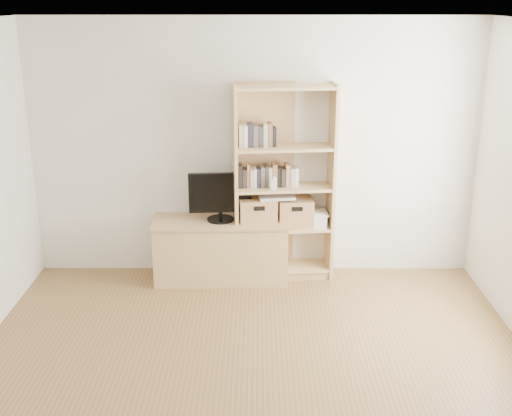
{
  "coord_description": "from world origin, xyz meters",
  "views": [
    {
      "loc": [
        0.04,
        -3.8,
        2.78
      ],
      "look_at": [
        0.02,
        1.9,
        0.88
      ],
      "focal_mm": 45.0,
      "sensor_mm": 36.0,
      "label": 1
    }
  ],
  "objects_px": {
    "baby_monitor": "(274,184)",
    "basket_left": "(257,212)",
    "basket_right": "(295,212)",
    "tv_stand": "(221,251)",
    "television": "(220,197)",
    "bookshelf": "(284,184)",
    "laptop": "(276,196)"
  },
  "relations": [
    {
      "from": "baby_monitor",
      "to": "laptop",
      "type": "distance_m",
      "value": 0.19
    },
    {
      "from": "basket_left",
      "to": "basket_right",
      "type": "distance_m",
      "value": 0.39
    },
    {
      "from": "basket_left",
      "to": "basket_right",
      "type": "height_order",
      "value": "basket_left"
    },
    {
      "from": "bookshelf",
      "to": "television",
      "type": "height_order",
      "value": "bookshelf"
    },
    {
      "from": "baby_monitor",
      "to": "basket_right",
      "type": "height_order",
      "value": "baby_monitor"
    },
    {
      "from": "laptop",
      "to": "television",
      "type": "bearing_deg",
      "value": 177.53
    },
    {
      "from": "baby_monitor",
      "to": "tv_stand",
      "type": "bearing_deg",
      "value": 177.57
    },
    {
      "from": "basket_left",
      "to": "bookshelf",
      "type": "bearing_deg",
      "value": -1.43
    },
    {
      "from": "baby_monitor",
      "to": "basket_left",
      "type": "xyz_separation_m",
      "value": [
        -0.16,
        0.09,
        -0.32
      ]
    },
    {
      "from": "television",
      "to": "basket_left",
      "type": "xyz_separation_m",
      "value": [
        0.37,
        0.04,
        -0.18
      ]
    },
    {
      "from": "tv_stand",
      "to": "baby_monitor",
      "type": "bearing_deg",
      "value": -6.68
    },
    {
      "from": "television",
      "to": "baby_monitor",
      "type": "height_order",
      "value": "television"
    },
    {
      "from": "baby_monitor",
      "to": "basket_left",
      "type": "bearing_deg",
      "value": 154.37
    },
    {
      "from": "television",
      "to": "basket_left",
      "type": "distance_m",
      "value": 0.41
    },
    {
      "from": "television",
      "to": "basket_left",
      "type": "bearing_deg",
      "value": 1.34
    },
    {
      "from": "laptop",
      "to": "baby_monitor",
      "type": "bearing_deg",
      "value": -111.91
    },
    {
      "from": "tv_stand",
      "to": "basket_right",
      "type": "xyz_separation_m",
      "value": [
        0.75,
        0.08,
        0.39
      ]
    },
    {
      "from": "baby_monitor",
      "to": "basket_left",
      "type": "height_order",
      "value": "baby_monitor"
    },
    {
      "from": "tv_stand",
      "to": "basket_right",
      "type": "bearing_deg",
      "value": 4.54
    },
    {
      "from": "television",
      "to": "baby_monitor",
      "type": "bearing_deg",
      "value": -10.16
    },
    {
      "from": "television",
      "to": "tv_stand",
      "type": "bearing_deg",
      "value": 0.0
    },
    {
      "from": "bookshelf",
      "to": "laptop",
      "type": "bearing_deg",
      "value": -174.11
    },
    {
      "from": "tv_stand",
      "to": "television",
      "type": "height_order",
      "value": "television"
    },
    {
      "from": "baby_monitor",
      "to": "bookshelf",
      "type": "bearing_deg",
      "value": 53.53
    },
    {
      "from": "tv_stand",
      "to": "baby_monitor",
      "type": "relative_size",
      "value": 12.31
    },
    {
      "from": "basket_right",
      "to": "tv_stand",
      "type": "bearing_deg",
      "value": -179.22
    },
    {
      "from": "baby_monitor",
      "to": "basket_right",
      "type": "bearing_deg",
      "value": 32.87
    },
    {
      "from": "baby_monitor",
      "to": "basket_left",
      "type": "relative_size",
      "value": 0.29
    },
    {
      "from": "tv_stand",
      "to": "basket_right",
      "type": "distance_m",
      "value": 0.85
    },
    {
      "from": "tv_stand",
      "to": "baby_monitor",
      "type": "height_order",
      "value": "baby_monitor"
    },
    {
      "from": "basket_right",
      "to": "laptop",
      "type": "distance_m",
      "value": 0.26
    },
    {
      "from": "bookshelf",
      "to": "basket_right",
      "type": "height_order",
      "value": "bookshelf"
    }
  ]
}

